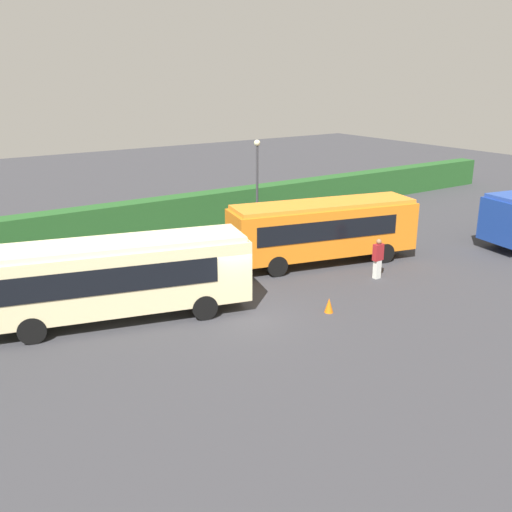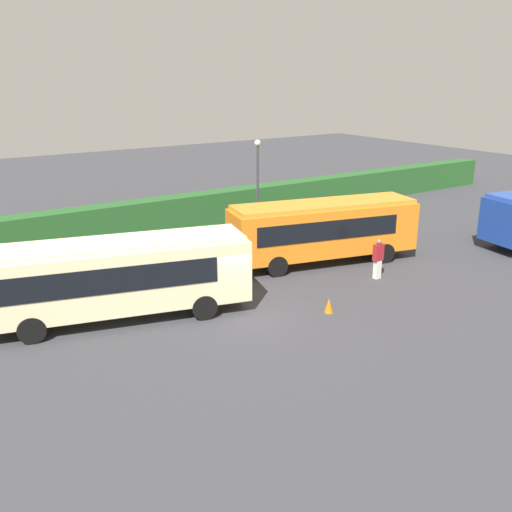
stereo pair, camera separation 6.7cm
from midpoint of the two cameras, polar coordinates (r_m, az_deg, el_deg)
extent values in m
plane|color=#38383D|center=(23.59, -1.48, -5.24)|extent=(100.94, 100.94, 0.00)
cube|color=beige|center=(22.64, -13.53, -2.01)|extent=(10.40, 4.87, 2.40)
cube|color=#F8E8B2|center=(22.24, -13.77, 1.15)|extent=(10.06, 4.61, 0.20)
cube|color=black|center=(23.67, -14.62, -0.49)|extent=(7.65, 2.03, 0.96)
cube|color=black|center=(21.38, -14.02, -2.41)|extent=(7.65, 2.03, 0.96)
cube|color=black|center=(23.51, -1.22, -0.02)|extent=(0.53, 1.91, 1.01)
cube|color=silver|center=(23.30, -1.23, 1.70)|extent=(0.37, 1.28, 0.28)
cylinder|color=black|center=(24.54, -6.31, -3.16)|extent=(1.04, 0.52, 1.00)
cylinder|color=black|center=(22.55, -5.02, -5.05)|extent=(1.04, 0.52, 1.00)
cylinder|color=black|center=(24.06, -21.06, -4.74)|extent=(1.04, 0.52, 1.00)
cylinder|color=black|center=(22.04, -21.15, -6.82)|extent=(1.04, 0.52, 1.00)
sphere|color=silver|center=(24.48, -1.65, -2.11)|extent=(0.22, 0.22, 0.22)
sphere|color=silver|center=(23.30, -0.66, -3.15)|extent=(0.22, 0.22, 0.22)
cube|color=orange|center=(28.90, 6.73, 2.61)|extent=(9.74, 4.51, 2.36)
cube|color=orange|center=(28.59, 6.82, 5.09)|extent=(9.42, 4.26, 0.20)
cube|color=black|center=(29.75, 5.17, 3.67)|extent=(7.17, 1.74, 0.94)
cube|color=black|center=(27.65, 7.34, 2.50)|extent=(7.17, 1.74, 0.94)
cube|color=black|center=(31.24, 14.53, 3.84)|extent=(0.49, 1.93, 0.99)
cube|color=silver|center=(31.08, 14.63, 5.12)|extent=(0.34, 1.29, 0.28)
cylinder|color=black|center=(31.54, 10.48, 1.41)|extent=(1.04, 0.50, 1.00)
cylinder|color=black|center=(29.76, 12.64, 0.28)|extent=(1.04, 0.50, 1.00)
cylinder|color=black|center=(29.05, 0.51, 0.29)|extent=(1.04, 0.50, 1.00)
cylinder|color=black|center=(27.11, 2.18, -1.01)|extent=(1.04, 0.50, 1.00)
sphere|color=silver|center=(32.04, 13.73, 2.19)|extent=(0.22, 0.22, 0.22)
sphere|color=silver|center=(31.00, 15.08, 1.57)|extent=(0.22, 0.22, 0.22)
cylinder|color=black|center=(35.03, 23.20, 1.88)|extent=(1.03, 0.45, 1.00)
cube|color=silver|center=(27.45, 11.93, -1.29)|extent=(0.33, 0.25, 0.88)
cube|color=maroon|center=(27.20, 12.04, 0.37)|extent=(0.51, 0.28, 0.77)
sphere|color=#8C6647|center=(27.05, 12.11, 1.39)|extent=(0.24, 0.24, 0.24)
cube|color=#4C6B47|center=(36.08, 21.81, 2.39)|extent=(0.31, 0.36, 0.89)
cube|color=black|center=(35.88, 21.96, 3.68)|extent=(0.37, 0.54, 0.78)
sphere|color=#8C6647|center=(35.78, 22.06, 4.47)|extent=(0.24, 0.24, 0.24)
cube|color=#245624|center=(34.07, -12.98, 3.38)|extent=(62.47, 1.30, 2.05)
cone|color=orange|center=(23.34, 7.27, -4.85)|extent=(0.36, 0.36, 0.60)
cylinder|color=#38383D|center=(33.75, 0.21, 6.42)|extent=(0.14, 0.14, 5.17)
sphere|color=beige|center=(33.32, 0.22, 11.09)|extent=(0.36, 0.36, 0.36)
camera|label=1|loc=(0.03, -89.92, 0.02)|focal=40.59mm
camera|label=2|loc=(0.03, 90.08, -0.02)|focal=40.59mm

